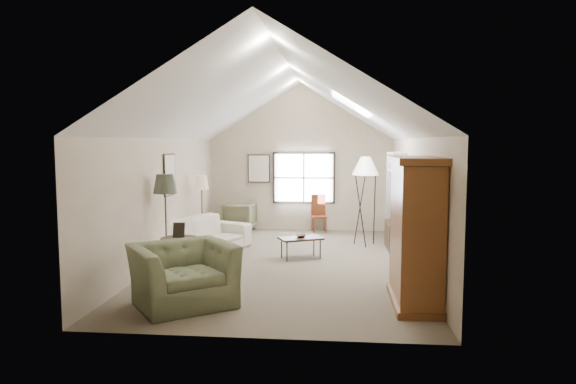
# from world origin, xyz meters

# --- Properties ---
(room_shell) EXTENTS (5.01, 8.01, 4.00)m
(room_shell) POSITION_xyz_m (0.00, 0.00, 3.21)
(room_shell) COLOR #685E4A
(room_shell) RESTS_ON ground
(window) EXTENTS (1.72, 0.08, 1.42)m
(window) POSITION_xyz_m (0.10, 3.96, 1.45)
(window) COLOR black
(window) RESTS_ON room_shell
(skylight) EXTENTS (0.80, 1.20, 0.52)m
(skylight) POSITION_xyz_m (1.30, 0.90, 3.22)
(skylight) COLOR white
(skylight) RESTS_ON room_shell
(wall_art) EXTENTS (1.97, 3.71, 0.88)m
(wall_art) POSITION_xyz_m (-1.88, 1.94, 1.73)
(wall_art) COLOR black
(wall_art) RESTS_ON room_shell
(armoire) EXTENTS (0.60, 1.50, 2.20)m
(armoire) POSITION_xyz_m (2.18, -2.40, 1.10)
(armoire) COLOR brown
(armoire) RESTS_ON ground
(tv_alcove) EXTENTS (0.32, 1.30, 2.10)m
(tv_alcove) POSITION_xyz_m (2.34, 1.60, 1.15)
(tv_alcove) COLOR white
(tv_alcove) RESTS_ON ground
(media_console) EXTENTS (0.34, 1.18, 0.60)m
(media_console) POSITION_xyz_m (2.32, 1.60, 0.30)
(media_console) COLOR #382316
(media_console) RESTS_ON ground
(tv_panel) EXTENTS (0.05, 0.90, 0.55)m
(tv_panel) POSITION_xyz_m (2.32, 1.60, 0.92)
(tv_panel) COLOR black
(tv_panel) RESTS_ON media_console
(sofa) EXTENTS (2.06, 2.86, 0.78)m
(sofa) POSITION_xyz_m (-1.99, 0.61, 0.39)
(sofa) COLOR beige
(sofa) RESTS_ON ground
(armchair_near) EXTENTS (1.86, 1.82, 0.91)m
(armchair_near) POSITION_xyz_m (-1.27, -2.79, 0.46)
(armchair_near) COLOR #69714F
(armchair_near) RESTS_ON ground
(armchair_far) EXTENTS (0.91, 0.94, 0.77)m
(armchair_far) POSITION_xyz_m (-1.65, 3.70, 0.39)
(armchair_far) COLOR #595C40
(armchair_far) RESTS_ON ground
(coffee_table) EXTENTS (1.00, 0.81, 0.45)m
(coffee_table) POSITION_xyz_m (0.27, 0.44, 0.22)
(coffee_table) COLOR #312214
(coffee_table) RESTS_ON ground
(bowl) EXTENTS (0.28, 0.28, 0.05)m
(bowl) POSITION_xyz_m (0.27, 0.44, 0.47)
(bowl) COLOR #382217
(bowl) RESTS_ON coffee_table
(side_table) EXTENTS (0.89, 0.89, 0.67)m
(side_table) POSITION_xyz_m (-1.89, -0.99, 0.33)
(side_table) COLOR #382616
(side_table) RESTS_ON ground
(side_chair) EXTENTS (0.45, 0.45, 1.00)m
(side_chair) POSITION_xyz_m (0.53, 3.70, 0.50)
(side_chair) COLOR brown
(side_chair) RESTS_ON ground
(tripod_lamp) EXTENTS (0.81, 0.81, 2.13)m
(tripod_lamp) POSITION_xyz_m (1.66, 1.90, 1.07)
(tripod_lamp) COLOR white
(tripod_lamp) RESTS_ON ground
(dark_lamp) EXTENTS (0.59, 0.59, 1.86)m
(dark_lamp) POSITION_xyz_m (-2.20, -0.79, 0.93)
(dark_lamp) COLOR #2A2D20
(dark_lamp) RESTS_ON ground
(tan_lamp) EXTENTS (0.44, 0.44, 1.67)m
(tan_lamp) POSITION_xyz_m (-2.20, 1.81, 0.84)
(tan_lamp) COLOR tan
(tan_lamp) RESTS_ON ground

